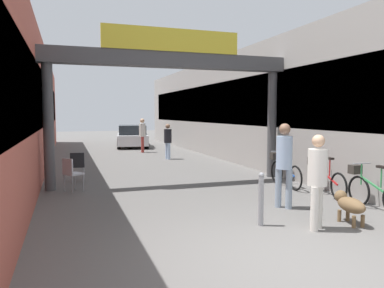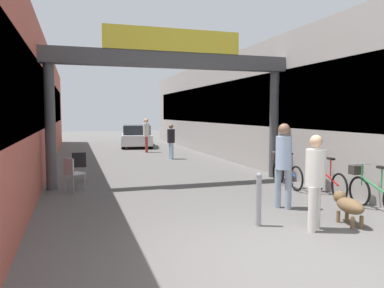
{
  "view_description": "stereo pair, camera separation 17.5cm",
  "coord_description": "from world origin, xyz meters",
  "px_view_note": "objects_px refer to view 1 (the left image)",
  "views": [
    {
      "loc": [
        -2.91,
        -4.38,
        2.05
      ],
      "look_at": [
        0.0,
        4.25,
        1.3
      ],
      "focal_mm": 35.0,
      "sensor_mm": 36.0,
      "label": 1
    },
    {
      "loc": [
        -2.74,
        -4.43,
        2.05
      ],
      "look_at": [
        0.0,
        4.25,
        1.3
      ],
      "focal_mm": 35.0,
      "sensor_mm": 36.0,
      "label": 2
    }
  ],
  "objects_px": {
    "dog_on_leash": "(349,204)",
    "bicycle_green_nearest": "(372,190)",
    "pedestrian_companion": "(284,159)",
    "parked_car_white": "(132,136)",
    "cafe_chair_aluminium_nearer": "(71,172)",
    "pedestrian_with_dog": "(317,176)",
    "pedestrian_elderly_walking": "(142,133)",
    "pedestrian_carrying_crate": "(168,139)",
    "cafe_chair_black_farther": "(77,164)",
    "bollard_post_metal": "(261,199)",
    "bicycle_blue_third": "(284,171)",
    "bicycle_red_second": "(324,178)"
  },
  "relations": [
    {
      "from": "bicycle_green_nearest",
      "to": "bicycle_red_second",
      "type": "relative_size",
      "value": 1.0
    },
    {
      "from": "bicycle_red_second",
      "to": "cafe_chair_aluminium_nearer",
      "type": "relative_size",
      "value": 1.89
    },
    {
      "from": "pedestrian_carrying_crate",
      "to": "bicycle_blue_third",
      "type": "relative_size",
      "value": 0.94
    },
    {
      "from": "dog_on_leash",
      "to": "bicycle_red_second",
      "type": "height_order",
      "value": "bicycle_red_second"
    },
    {
      "from": "bicycle_red_second",
      "to": "cafe_chair_aluminium_nearer",
      "type": "xyz_separation_m",
      "value": [
        -6.0,
        2.41,
        0.1
      ]
    },
    {
      "from": "pedestrian_with_dog",
      "to": "pedestrian_companion",
      "type": "xyz_separation_m",
      "value": [
        0.27,
        1.49,
        0.1
      ]
    },
    {
      "from": "pedestrian_carrying_crate",
      "to": "parked_car_white",
      "type": "xyz_separation_m",
      "value": [
        -0.47,
        6.62,
        -0.25
      ]
    },
    {
      "from": "pedestrian_carrying_crate",
      "to": "bicycle_red_second",
      "type": "xyz_separation_m",
      "value": [
        1.8,
        -8.43,
        -0.46
      ]
    },
    {
      "from": "parked_car_white",
      "to": "pedestrian_carrying_crate",
      "type": "bearing_deg",
      "value": -85.9
    },
    {
      "from": "dog_on_leash",
      "to": "bicycle_blue_third",
      "type": "height_order",
      "value": "bicycle_blue_third"
    },
    {
      "from": "bicycle_green_nearest",
      "to": "cafe_chair_black_farther",
      "type": "distance_m",
      "value": 7.91
    },
    {
      "from": "bollard_post_metal",
      "to": "parked_car_white",
      "type": "height_order",
      "value": "parked_car_white"
    },
    {
      "from": "pedestrian_companion",
      "to": "bollard_post_metal",
      "type": "distance_m",
      "value": 1.57
    },
    {
      "from": "bicycle_blue_third",
      "to": "parked_car_white",
      "type": "distance_m",
      "value": 13.86
    },
    {
      "from": "pedestrian_elderly_walking",
      "to": "parked_car_white",
      "type": "height_order",
      "value": "pedestrian_elderly_walking"
    },
    {
      "from": "pedestrian_carrying_crate",
      "to": "parked_car_white",
      "type": "height_order",
      "value": "pedestrian_carrying_crate"
    },
    {
      "from": "bicycle_blue_third",
      "to": "cafe_chair_black_farther",
      "type": "relative_size",
      "value": 1.9
    },
    {
      "from": "pedestrian_carrying_crate",
      "to": "bicycle_green_nearest",
      "type": "height_order",
      "value": "pedestrian_carrying_crate"
    },
    {
      "from": "bicycle_blue_third",
      "to": "bicycle_red_second",
      "type": "bearing_deg",
      "value": -76.28
    },
    {
      "from": "dog_on_leash",
      "to": "bollard_post_metal",
      "type": "height_order",
      "value": "bollard_post_metal"
    },
    {
      "from": "bollard_post_metal",
      "to": "dog_on_leash",
      "type": "bearing_deg",
      "value": -14.04
    },
    {
      "from": "pedestrian_carrying_crate",
      "to": "bicycle_blue_third",
      "type": "xyz_separation_m",
      "value": [
        1.47,
        -7.1,
        -0.46
      ]
    },
    {
      "from": "pedestrian_carrying_crate",
      "to": "bicycle_green_nearest",
      "type": "xyz_separation_m",
      "value": [
        1.81,
        -9.97,
        -0.46
      ]
    },
    {
      "from": "parked_car_white",
      "to": "bollard_post_metal",
      "type": "bearing_deg",
      "value": -91.67
    },
    {
      "from": "pedestrian_carrying_crate",
      "to": "pedestrian_elderly_walking",
      "type": "relative_size",
      "value": 0.89
    },
    {
      "from": "parked_car_white",
      "to": "pedestrian_elderly_walking",
      "type": "bearing_deg",
      "value": -90.72
    },
    {
      "from": "pedestrian_with_dog",
      "to": "dog_on_leash",
      "type": "relative_size",
      "value": 2.11
    },
    {
      "from": "bicycle_blue_third",
      "to": "bollard_post_metal",
      "type": "bearing_deg",
      "value": -128.28
    },
    {
      "from": "dog_on_leash",
      "to": "parked_car_white",
      "type": "distance_m",
      "value": 17.25
    },
    {
      "from": "pedestrian_companion",
      "to": "parked_car_white",
      "type": "height_order",
      "value": "pedestrian_companion"
    },
    {
      "from": "pedestrian_with_dog",
      "to": "pedestrian_elderly_walking",
      "type": "height_order",
      "value": "pedestrian_elderly_walking"
    },
    {
      "from": "bicycle_blue_third",
      "to": "cafe_chair_aluminium_nearer",
      "type": "relative_size",
      "value": 1.9
    },
    {
      "from": "pedestrian_with_dog",
      "to": "cafe_chair_aluminium_nearer",
      "type": "relative_size",
      "value": 1.89
    },
    {
      "from": "pedestrian_companion",
      "to": "bicycle_blue_third",
      "type": "distance_m",
      "value": 2.58
    },
    {
      "from": "bicycle_red_second",
      "to": "cafe_chair_black_farther",
      "type": "distance_m",
      "value": 6.95
    },
    {
      "from": "cafe_chair_aluminium_nearer",
      "to": "bicycle_green_nearest",
      "type": "bearing_deg",
      "value": -33.29
    },
    {
      "from": "bicycle_green_nearest",
      "to": "parked_car_white",
      "type": "distance_m",
      "value": 16.75
    },
    {
      "from": "pedestrian_with_dog",
      "to": "cafe_chair_aluminium_nearer",
      "type": "xyz_separation_m",
      "value": [
        -4.06,
        4.68,
        -0.42
      ]
    },
    {
      "from": "parked_car_white",
      "to": "cafe_chair_aluminium_nearer",
      "type": "bearing_deg",
      "value": -106.45
    },
    {
      "from": "bicycle_green_nearest",
      "to": "pedestrian_companion",
      "type": "bearing_deg",
      "value": 155.75
    },
    {
      "from": "pedestrian_companion",
      "to": "dog_on_leash",
      "type": "height_order",
      "value": "pedestrian_companion"
    },
    {
      "from": "pedestrian_with_dog",
      "to": "pedestrian_companion",
      "type": "height_order",
      "value": "pedestrian_companion"
    },
    {
      "from": "bicycle_red_second",
      "to": "bicycle_blue_third",
      "type": "distance_m",
      "value": 1.36
    },
    {
      "from": "pedestrian_with_dog",
      "to": "pedestrian_carrying_crate",
      "type": "bearing_deg",
      "value": 89.22
    },
    {
      "from": "bicycle_blue_third",
      "to": "bollard_post_metal",
      "type": "height_order",
      "value": "bollard_post_metal"
    },
    {
      "from": "bollard_post_metal",
      "to": "cafe_chair_aluminium_nearer",
      "type": "height_order",
      "value": "bollard_post_metal"
    },
    {
      "from": "dog_on_leash",
      "to": "bicycle_green_nearest",
      "type": "xyz_separation_m",
      "value": [
        1.15,
        0.62,
        0.07
      ]
    },
    {
      "from": "bollard_post_metal",
      "to": "cafe_chair_aluminium_nearer",
      "type": "bearing_deg",
      "value": 127.88
    },
    {
      "from": "pedestrian_with_dog",
      "to": "pedestrian_companion",
      "type": "bearing_deg",
      "value": 79.56
    },
    {
      "from": "cafe_chair_aluminium_nearer",
      "to": "parked_car_white",
      "type": "xyz_separation_m",
      "value": [
        3.73,
        12.64,
        0.1
      ]
    }
  ]
}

